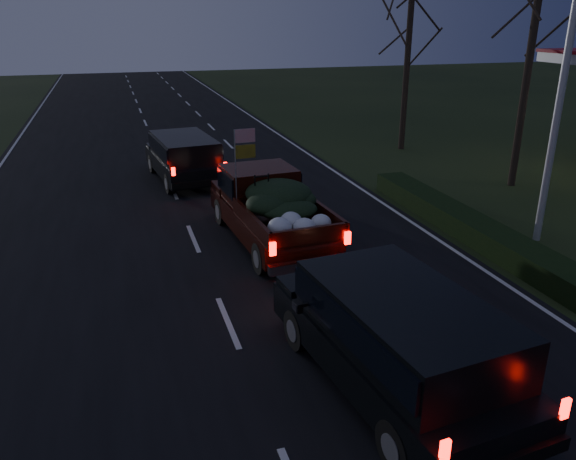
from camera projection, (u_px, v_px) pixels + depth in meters
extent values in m
plane|color=black|center=(228.00, 323.00, 11.84)|extent=(120.00, 120.00, 0.00)
cube|color=black|center=(228.00, 322.00, 11.84)|extent=(14.00, 120.00, 0.02)
cube|color=black|center=(467.00, 225.00, 16.58)|extent=(1.00, 10.00, 0.60)
cylinder|color=silver|center=(563.00, 80.00, 14.67)|extent=(0.20, 0.20, 9.00)
cylinder|color=black|center=(528.00, 71.00, 20.05)|extent=(0.28, 0.28, 8.50)
cylinder|color=black|center=(406.00, 75.00, 26.29)|extent=(0.28, 0.28, 7.00)
cube|color=black|center=(270.00, 219.00, 15.99)|extent=(2.50, 5.50, 0.59)
cube|color=black|center=(259.00, 183.00, 16.55)|extent=(2.09, 1.84, 0.97)
cube|color=black|center=(259.00, 180.00, 16.51)|extent=(2.19, 1.74, 0.59)
cube|color=black|center=(288.00, 224.00, 14.66)|extent=(2.18, 3.13, 0.06)
ellipsoid|color=black|center=(282.00, 201.00, 14.98)|extent=(1.84, 2.04, 0.64)
cylinder|color=gray|center=(236.00, 169.00, 15.12)|extent=(0.03, 0.03, 2.15)
cube|color=red|center=(245.00, 136.00, 14.90)|extent=(0.56, 0.06, 0.36)
cube|color=gold|center=(245.00, 152.00, 15.05)|extent=(0.56, 0.06, 0.36)
cube|color=black|center=(184.00, 164.00, 22.02)|extent=(2.60, 5.19, 0.63)
cube|color=black|center=(184.00, 147.00, 21.55)|extent=(2.33, 3.83, 0.83)
cube|color=black|center=(184.00, 145.00, 21.52)|extent=(2.42, 3.74, 0.50)
cube|color=black|center=(391.00, 351.00, 9.60)|extent=(2.75, 5.51, 0.66)
cube|color=black|center=(404.00, 320.00, 9.10)|extent=(2.47, 4.06, 0.88)
cube|color=black|center=(404.00, 315.00, 9.07)|extent=(2.57, 3.97, 0.53)
cube|color=black|center=(298.00, 306.00, 9.81)|extent=(0.14, 0.25, 0.18)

